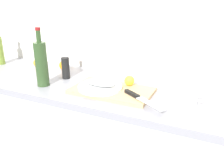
% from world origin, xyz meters
% --- Properties ---
extents(back_wall, '(3.20, 0.05, 2.50)m').
position_xyz_m(back_wall, '(0.00, 0.33, 1.25)').
color(back_wall, white).
rests_on(back_wall, ground_plane).
extents(kitchen_counter, '(2.00, 0.60, 0.90)m').
position_xyz_m(kitchen_counter, '(0.00, 0.00, 0.45)').
color(kitchen_counter, white).
rests_on(kitchen_counter, ground_plane).
extents(cutting_board, '(0.46, 0.26, 0.02)m').
position_xyz_m(cutting_board, '(0.14, -0.07, 0.91)').
color(cutting_board, tan).
rests_on(cutting_board, kitchen_counter).
extents(white_plate, '(0.25, 0.25, 0.01)m').
position_xyz_m(white_plate, '(0.07, -0.09, 0.93)').
color(white_plate, white).
rests_on(white_plate, cutting_board).
extents(fish_fillet, '(0.19, 0.08, 0.04)m').
position_xyz_m(fish_fillet, '(0.07, -0.09, 0.95)').
color(fish_fillet, '#999E99').
rests_on(fish_fillet, white_plate).
extents(chef_knife, '(0.26, 0.18, 0.02)m').
position_xyz_m(chef_knife, '(0.32, -0.14, 0.93)').
color(chef_knife, silver).
rests_on(chef_knife, cutting_board).
extents(lemon_0, '(0.06, 0.06, 0.06)m').
position_xyz_m(lemon_0, '(0.21, 0.03, 0.95)').
color(lemon_0, yellow).
rests_on(lemon_0, cutting_board).
extents(wine_bottle, '(0.07, 0.07, 0.35)m').
position_xyz_m(wine_bottle, '(-0.29, -0.15, 1.04)').
color(wine_bottle, '#2D4723').
rests_on(wine_bottle, kitchen_counter).
extents(coffee_mug_0, '(0.12, 0.08, 0.09)m').
position_xyz_m(coffee_mug_0, '(0.56, -0.05, 0.94)').
color(coffee_mug_0, white).
rests_on(coffee_mug_0, kitchen_counter).
extents(orange_0, '(0.07, 0.07, 0.07)m').
position_xyz_m(orange_0, '(-0.58, 0.14, 0.94)').
color(orange_0, orange).
rests_on(orange_0, kitchen_counter).
extents(orange_1, '(0.07, 0.07, 0.07)m').
position_xyz_m(orange_1, '(-0.36, 0.17, 0.94)').
color(orange_1, orange).
rests_on(orange_1, kitchen_counter).
extents(pepper_mill, '(0.05, 0.05, 0.14)m').
position_xyz_m(pepper_mill, '(-0.24, 0.02, 0.97)').
color(pepper_mill, black).
rests_on(pepper_mill, kitchen_counter).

